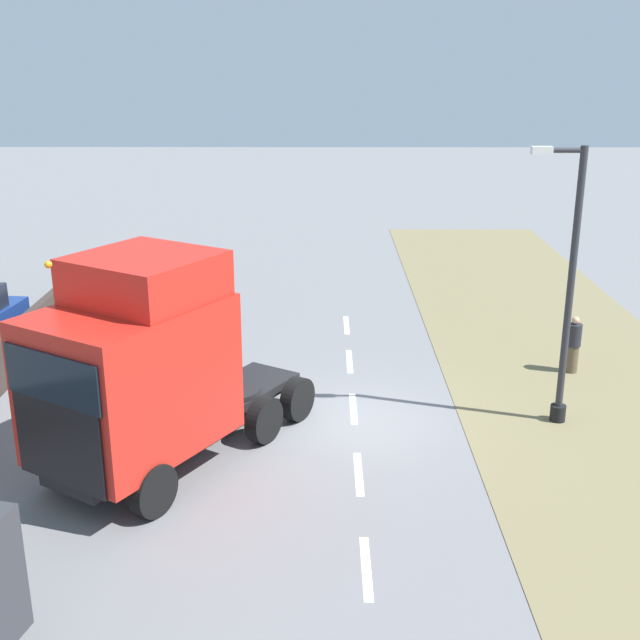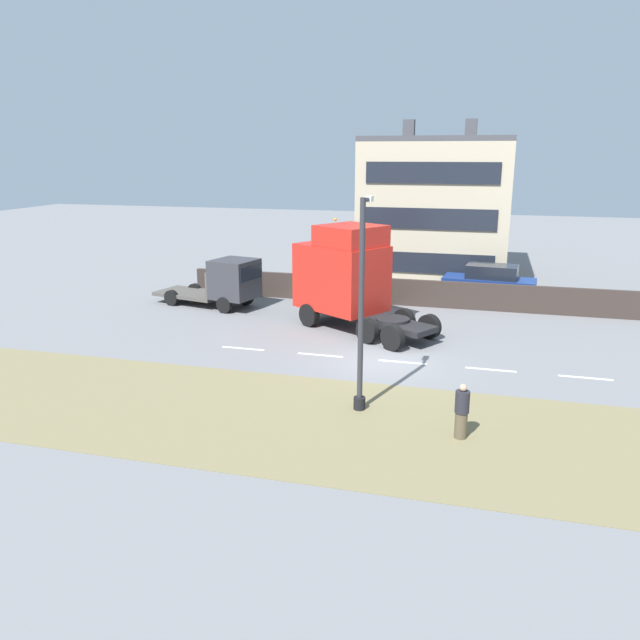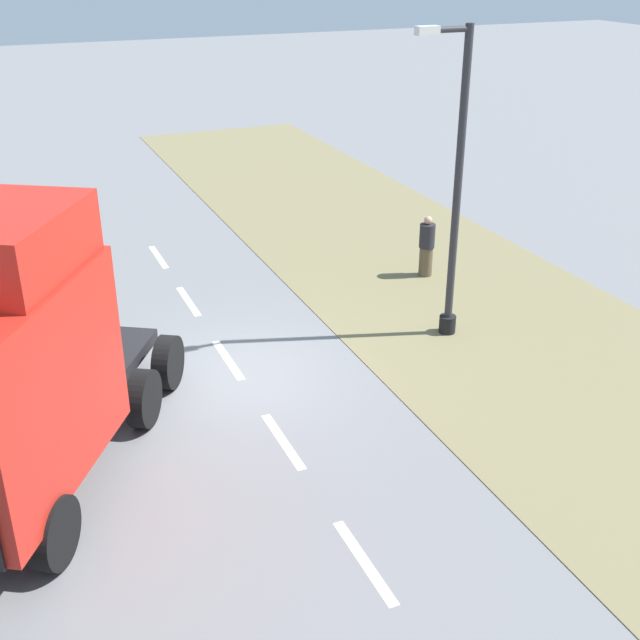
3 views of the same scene
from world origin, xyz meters
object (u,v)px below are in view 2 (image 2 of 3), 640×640
at_px(flatbed_truck, 227,282).
at_px(parked_car, 489,284).
at_px(lorry_cab, 346,276).
at_px(pedestrian, 462,412).
at_px(lamp_post, 361,318).

relative_size(flatbed_truck, parked_car, 1.22).
xyz_separation_m(lorry_cab, pedestrian, (-10.30, -5.61, -1.52)).
height_order(flatbed_truck, parked_car, flatbed_truck).
xyz_separation_m(lorry_cab, parked_car, (6.44, -6.18, -1.32)).
relative_size(parked_car, lamp_post, 0.75).
bearing_deg(flatbed_truck, lorry_cab, 87.27).
height_order(lorry_cab, parked_car, lorry_cab).
bearing_deg(flatbed_truck, parked_car, 122.72).
height_order(lorry_cab, lamp_post, lamp_post).
height_order(flatbed_truck, pedestrian, flatbed_truck).
bearing_deg(parked_car, lamp_post, 172.96).
xyz_separation_m(lorry_cab, lamp_post, (-9.02, -2.53, 0.60)).
xyz_separation_m(flatbed_truck, lamp_post, (-10.82, -9.05, 1.57)).
bearing_deg(pedestrian, lorry_cab, 28.56).
xyz_separation_m(flatbed_truck, parked_car, (4.64, -12.70, -0.34)).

